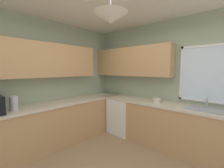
# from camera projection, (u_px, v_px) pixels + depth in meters

# --- Properties ---
(room_shell) EXTENTS (3.99, 3.83, 2.74)m
(room_shell) POSITION_uv_depth(u_px,v_px,m) (101.00, 56.00, 2.90)
(room_shell) COLOR #9EAD8E
(room_shell) RESTS_ON ground_plane
(counter_run_left) EXTENTS (0.65, 3.44, 0.91)m
(counter_run_left) POSITION_uv_depth(u_px,v_px,m) (54.00, 124.00, 3.16)
(counter_run_left) COLOR tan
(counter_run_left) RESTS_ON ground_plane
(counter_run_back) EXTENTS (3.08, 0.65, 0.91)m
(counter_run_back) POSITION_uv_depth(u_px,v_px,m) (169.00, 126.00, 3.07)
(counter_run_back) COLOR tan
(counter_run_back) RESTS_ON ground_plane
(dishwasher) EXTENTS (0.60, 0.60, 0.87)m
(dishwasher) POSITION_uv_depth(u_px,v_px,m) (123.00, 116.00, 3.84)
(dishwasher) COLOR white
(dishwasher) RESTS_ON ground_plane
(kettle) EXTENTS (0.13, 0.13, 0.25)m
(kettle) POSITION_uv_depth(u_px,v_px,m) (14.00, 103.00, 2.56)
(kettle) COLOR #B7B7BC
(kettle) RESTS_ON counter_run_left
(sink_assembly) EXTENTS (0.57, 0.40, 0.19)m
(sink_assembly) POSITION_uv_depth(u_px,v_px,m) (205.00, 109.00, 2.63)
(sink_assembly) COLOR #9EA0A5
(sink_assembly) RESTS_ON counter_run_back
(bowl) EXTENTS (0.17, 0.17, 0.09)m
(bowl) POSITION_uv_depth(u_px,v_px,m) (157.00, 100.00, 3.21)
(bowl) COLOR beige
(bowl) RESTS_ON counter_run_back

